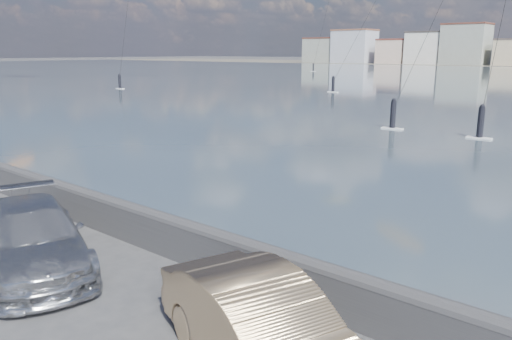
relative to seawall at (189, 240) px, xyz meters
The scene contains 4 objects.
ground 2.76m from the seawall, 90.00° to the right, with size 700.00×700.00×0.00m, color #333335.
seawall is the anchor object (origin of this frame).
car_silver 3.57m from the seawall, 136.01° to the right, with size 2.11×5.19×1.51m, color #ADAFB4.
car_champagne 4.57m from the seawall, 28.34° to the right, with size 1.63×4.67×1.54m, color tan.
Camera 1 is at (8.31, -4.83, 4.94)m, focal length 35.00 mm.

